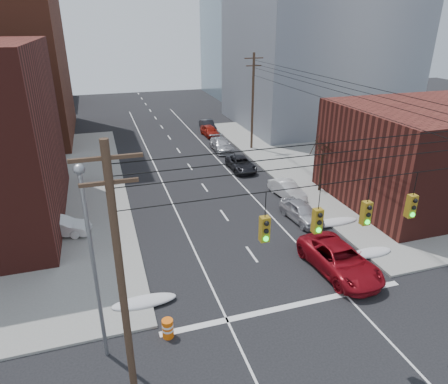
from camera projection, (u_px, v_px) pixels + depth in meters
sidewalk_ne at (420, 151)px, 46.94m from camera, size 40.00×40.00×0.15m
building_office at (318, 34)px, 55.52m from camera, size 22.00×20.00×25.00m
building_glass at (260, 38)px, 79.43m from camera, size 20.00×18.00×22.00m
building_storefront at (437, 154)px, 33.26m from camera, size 16.00×12.00×8.00m
utility_pole_left at (122, 285)px, 13.82m from camera, size 2.20×0.28×11.00m
utility_pole_far at (253, 100)px, 45.68m from camera, size 2.20×0.28×11.00m
traffic_signals at (343, 216)px, 15.63m from camera, size 17.00×0.42×2.02m
street_light at (92, 251)px, 16.26m from camera, size 0.44×0.44×9.32m
bare_tree at (321, 167)px, 35.09m from camera, size 2.09×2.20×4.93m
snow_nw at (144, 302)px, 21.58m from camera, size 3.50×1.08×0.42m
snow_ne at (371, 253)px, 26.12m from camera, size 3.00×1.08×0.42m
snow_east_far at (334, 222)px, 30.06m from camera, size 4.00×1.08×0.42m
red_pickup at (340, 260)px, 24.22m from camera, size 3.21×6.29×1.70m
parked_car_a at (301, 211)px, 30.57m from camera, size 2.14×4.50×1.49m
parked_car_b at (287, 190)px, 34.66m from camera, size 2.02×4.35×1.38m
parked_car_c at (241, 164)px, 40.95m from camera, size 2.24×4.79×1.32m
parked_car_d at (221, 145)px, 46.98m from camera, size 2.13×5.02×1.44m
parked_car_e at (210, 131)px, 53.04m from camera, size 1.93×4.27×1.42m
parked_car_f at (208, 126)px, 55.38m from camera, size 1.69×4.55×1.49m
lot_car_a at (60, 227)px, 28.15m from camera, size 4.30×2.41×1.34m
lot_car_b at (31, 185)px, 35.14m from camera, size 5.50×3.93×1.39m
lot_car_d at (7, 185)px, 35.39m from camera, size 4.02×2.07×1.31m
construction_barrel at (168, 328)px, 19.29m from camera, size 0.61×0.61×0.99m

